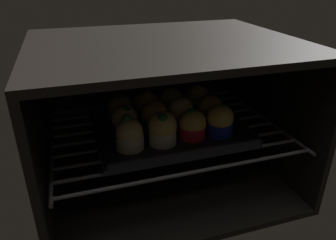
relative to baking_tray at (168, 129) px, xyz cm
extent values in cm
cube|color=black|center=(0.00, 1.71, -15.44)|extent=(59.00, 47.00, 1.50)
cube|color=black|center=(0.00, 1.71, 20.06)|extent=(59.00, 47.00, 1.50)
cube|color=black|center=(0.00, 24.46, 2.31)|extent=(59.00, 1.50, 34.00)
cube|color=black|center=(-28.75, 1.71, 2.31)|extent=(1.50, 47.00, 34.00)
cube|color=black|center=(28.75, 1.71, 2.31)|extent=(1.50, 47.00, 34.00)
cylinder|color=#4C494C|center=(0.00, -17.29, -1.09)|extent=(54.00, 0.80, 0.80)
cylinder|color=#4C494C|center=(0.00, -12.54, -1.09)|extent=(54.00, 0.80, 0.80)
cylinder|color=#4C494C|center=(0.00, -7.79, -1.09)|extent=(54.00, 0.80, 0.80)
cylinder|color=#4C494C|center=(0.00, -3.04, -1.09)|extent=(54.00, 0.80, 0.80)
cylinder|color=#4C494C|center=(0.00, 1.71, -1.09)|extent=(54.00, 0.80, 0.80)
cylinder|color=#4C494C|center=(0.00, 6.46, -1.09)|extent=(54.00, 0.80, 0.80)
cylinder|color=#4C494C|center=(0.00, 11.21, -1.09)|extent=(54.00, 0.80, 0.80)
cylinder|color=#4C494C|center=(0.00, 15.96, -1.09)|extent=(54.00, 0.80, 0.80)
cylinder|color=#4C494C|center=(0.00, 20.71, -1.09)|extent=(54.00, 0.80, 0.80)
cylinder|color=#4C494C|center=(-27.00, 1.71, -1.09)|extent=(0.80, 42.00, 0.80)
cylinder|color=#4C494C|center=(27.00, 1.71, -1.09)|extent=(0.80, 42.00, 0.80)
cube|color=black|center=(0.00, 0.00, -0.09)|extent=(34.82, 27.90, 1.20)
cube|color=black|center=(0.00, -13.55, 1.01)|extent=(34.82, 0.80, 1.00)
cube|color=black|center=(0.00, 13.55, 1.01)|extent=(34.82, 0.80, 1.00)
cube|color=black|center=(-17.01, 0.00, 1.01)|extent=(0.80, 27.90, 1.00)
cube|color=black|center=(17.01, 0.00, 1.01)|extent=(0.80, 27.90, 1.00)
cylinder|color=silver|center=(-10.68, -6.87, 2.07)|extent=(5.93, 5.93, 3.11)
sphere|color=#E0CC7A|center=(-10.68, -6.87, 4.46)|extent=(5.64, 5.64, 5.64)
sphere|color=#28702D|center=(-10.86, -5.95, 6.82)|extent=(2.35, 2.35, 2.35)
cylinder|color=silver|center=(-3.46, -6.99, 2.07)|extent=(5.93, 5.93, 3.11)
sphere|color=#DBBC60|center=(-3.46, -6.99, 4.83)|extent=(6.13, 6.13, 6.13)
sphere|color=#1E6023|center=(-3.76, -8.10, 6.96)|extent=(2.29, 2.29, 2.29)
cylinder|color=red|center=(3.59, -6.55, 2.07)|extent=(5.93, 5.93, 3.11)
sphere|color=gold|center=(3.59, -6.55, 4.11)|extent=(6.09, 6.09, 6.09)
sphere|color=#1E6023|center=(3.38, -6.38, 6.38)|extent=(2.27, 2.27, 2.27)
cylinder|color=#1928B7|center=(10.06, -7.10, 2.07)|extent=(5.93, 5.93, 3.11)
sphere|color=gold|center=(10.06, -7.10, 4.76)|extent=(6.07, 6.07, 6.07)
sphere|color=#19511E|center=(11.03, -6.37, 6.74)|extent=(2.11, 2.11, 2.11)
cylinder|color=#7A238C|center=(-10.42, -0.40, 2.07)|extent=(5.93, 5.93, 3.11)
sphere|color=#E0CC7A|center=(-10.42, -0.40, 4.66)|extent=(5.92, 5.92, 5.92)
sphere|color=#19511E|center=(-10.06, -1.02, 6.50)|extent=(2.41, 2.41, 2.41)
cylinder|color=#0C8C84|center=(-3.28, 0.02, 2.07)|extent=(5.93, 5.93, 3.11)
sphere|color=gold|center=(-3.28, 0.02, 4.43)|extent=(6.27, 6.27, 6.27)
sphere|color=#19511E|center=(-3.17, 0.12, 6.56)|extent=(1.68, 1.68, 1.68)
cylinder|color=red|center=(3.12, -0.17, 2.07)|extent=(5.93, 5.93, 3.11)
sphere|color=#E0CC7A|center=(3.12, -0.17, 4.81)|extent=(6.13, 6.13, 6.13)
sphere|color=#19511E|center=(3.79, 0.10, 6.77)|extent=(2.34, 2.34, 2.34)
cylinder|color=#0C8C84|center=(10.67, -0.26, 2.07)|extent=(5.93, 5.93, 3.11)
sphere|color=gold|center=(10.67, -0.26, 4.21)|extent=(6.30, 6.30, 6.30)
sphere|color=#19511E|center=(10.99, 1.12, 6.30)|extent=(2.43, 2.43, 2.43)
cylinder|color=#0C8C84|center=(-10.11, 7.17, 2.07)|extent=(5.93, 5.93, 3.11)
sphere|color=gold|center=(-10.11, 7.17, 4.20)|extent=(6.17, 6.17, 6.17)
sphere|color=#19511E|center=(-9.71, 6.74, 6.76)|extent=(1.98, 1.98, 1.98)
cylinder|color=#1928B7|center=(-3.43, 6.65, 2.07)|extent=(5.93, 5.93, 3.11)
sphere|color=gold|center=(-3.43, 6.65, 4.39)|extent=(6.33, 6.33, 6.33)
sphere|color=#28702D|center=(-2.87, 7.89, 6.19)|extent=(2.59, 2.59, 2.59)
cylinder|color=#7A238C|center=(3.20, 7.16, 2.07)|extent=(5.93, 5.93, 3.11)
sphere|color=#DBBC60|center=(3.20, 7.16, 4.27)|extent=(6.35, 6.35, 6.35)
sphere|color=#19511E|center=(3.31, 6.64, 6.34)|extent=(1.87, 1.87, 1.87)
cylinder|color=#1928B7|center=(10.42, 7.12, 2.07)|extent=(5.93, 5.93, 3.11)
sphere|color=gold|center=(10.42, 7.12, 4.29)|extent=(6.46, 6.46, 6.46)
sphere|color=#19511E|center=(9.92, 6.52, 6.57)|extent=(1.70, 1.70, 1.70)
camera|label=1|loc=(-21.23, -65.95, 35.71)|focal=34.49mm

